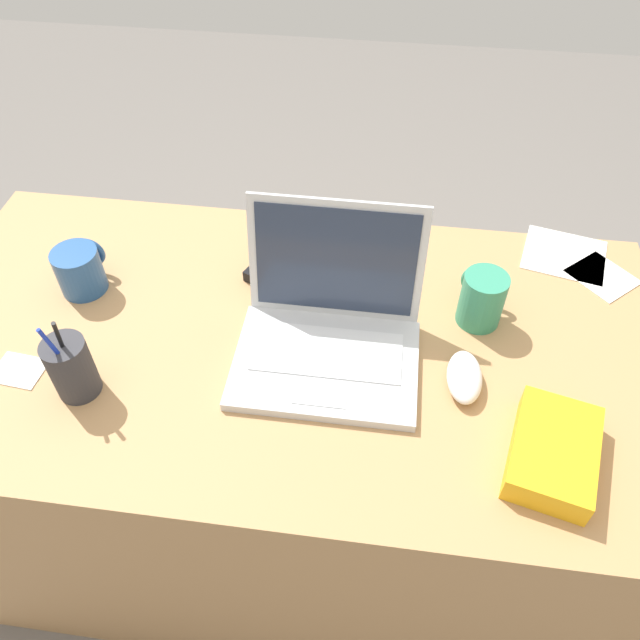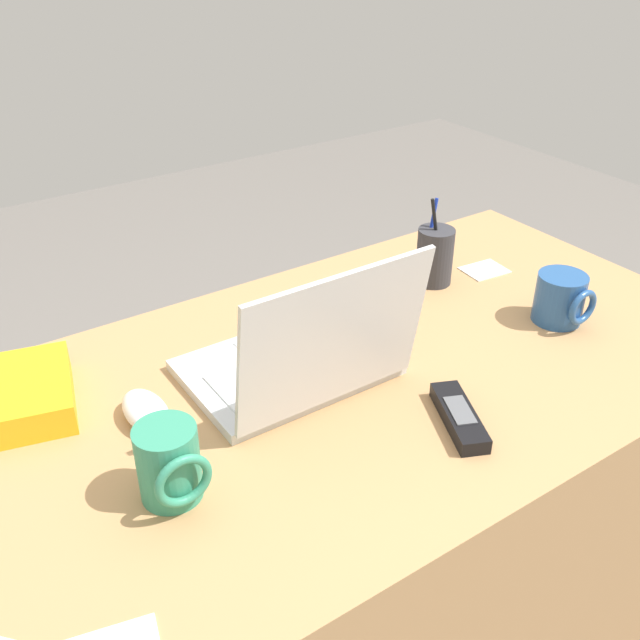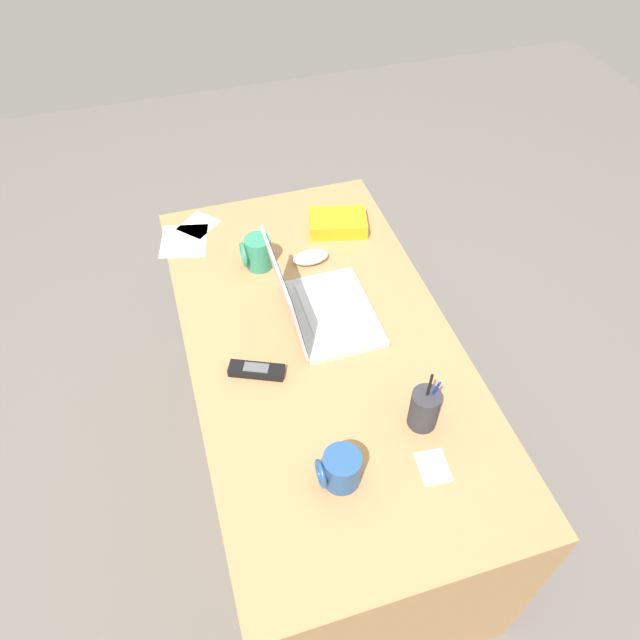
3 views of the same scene
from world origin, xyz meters
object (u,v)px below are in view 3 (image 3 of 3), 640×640
computer_mouse (311,257)px  coffee_mug_tall (257,253)px  pen_holder (424,409)px  snack_bag (338,223)px  laptop (317,307)px  cordless_phone (256,370)px  coffee_mug_white (340,469)px

computer_mouse → coffee_mug_tall: bearing=79.1°
pen_holder → snack_bag: 0.79m
coffee_mug_tall → pen_holder: pen_holder is taller
laptop → cordless_phone: (-0.14, 0.21, -0.04)m
laptop → coffee_mug_white: size_ratio=3.20×
cordless_phone → snack_bag: snack_bag is taller
laptop → coffee_mug_tall: size_ratio=3.00×
pen_holder → laptop: bearing=19.9°
computer_mouse → coffee_mug_white: coffee_mug_white is taller
cordless_phone → laptop: bearing=-56.1°
computer_mouse → snack_bag: bearing=-45.9°
laptop → snack_bag: 0.42m
coffee_mug_white → computer_mouse: bearing=-11.1°
laptop → pen_holder: 0.44m
computer_mouse → cordless_phone: (-0.38, 0.26, -0.01)m
computer_mouse → snack_bag: size_ratio=0.60×
coffee_mug_white → coffee_mug_tall: coffee_mug_tall is taller
cordless_phone → snack_bag: bearing=-37.6°
computer_mouse → coffee_mug_tall: size_ratio=1.05×
pen_holder → coffee_mug_tall: bearing=20.9°
coffee_mug_tall → snack_bag: coffee_mug_tall is taller
laptop → computer_mouse: 0.25m
coffee_mug_white → snack_bag: (0.88, -0.28, -0.02)m
coffee_mug_white → pen_holder: 0.26m
computer_mouse → coffee_mug_white: (-0.74, 0.15, 0.03)m
laptop → snack_bag: laptop is taller
cordless_phone → coffee_mug_white: bearing=-161.9°
computer_mouse → coffee_mug_white: bearing=168.4°
coffee_mug_white → pen_holder: (0.09, -0.24, 0.01)m
laptop → pen_holder: bearing=-160.1°
computer_mouse → cordless_phone: 0.47m
coffee_mug_tall → pen_holder: 0.73m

